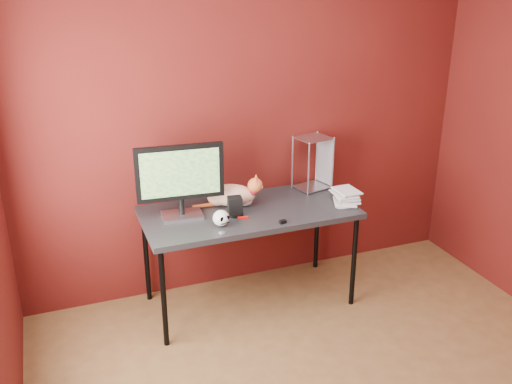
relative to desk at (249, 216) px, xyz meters
name	(u,v)px	position (x,y,z in m)	size (l,w,h in m)	color
room	(381,178)	(0.15, -1.37, 0.75)	(3.52, 3.52, 2.61)	brown
desk	(249,216)	(0.00, 0.00, 0.00)	(1.50, 0.70, 0.75)	black
monitor	(180,178)	(-0.47, 0.06, 0.34)	(0.59, 0.21, 0.51)	#B0B0B5
cat	(232,195)	(-0.08, 0.12, 0.13)	(0.49, 0.30, 0.23)	#D0642C
skull_mug	(221,218)	(-0.26, -0.18, 0.11)	(0.11, 0.12, 0.11)	white
speaker	(235,207)	(-0.12, -0.05, 0.11)	(0.12, 0.12, 0.13)	black
book_stack	(339,134)	(0.63, -0.10, 0.57)	(0.22, 0.25, 1.04)	beige
wire_rack	(313,163)	(0.60, 0.23, 0.26)	(0.28, 0.25, 0.41)	#B0B0B5
pocket_knife	(243,218)	(-0.09, -0.13, 0.06)	(0.07, 0.02, 0.01)	#B2130D
black_gadget	(283,222)	(0.13, -0.29, 0.06)	(0.05, 0.03, 0.02)	black
washer	(222,233)	(-0.29, -0.29, 0.05)	(0.05, 0.05, 0.00)	#B0B0B5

